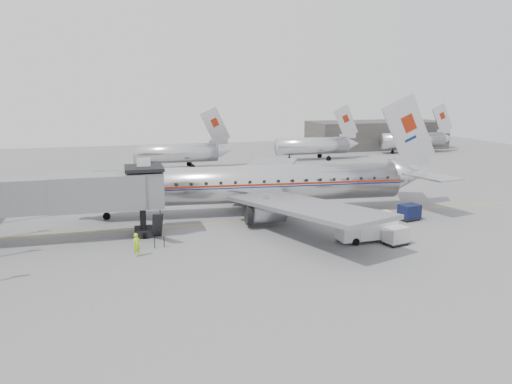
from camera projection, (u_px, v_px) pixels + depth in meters
ground at (252, 239)px, 44.81m from camera, size 160.00×160.00×0.00m
hangar at (376, 135)px, 112.50m from camera, size 30.00×12.00×6.00m
apron_line at (265, 220)px, 51.25m from camera, size 60.00×0.15×0.01m
jet_bridge at (55, 195)px, 43.10m from camera, size 21.00×6.20×7.10m
distant_aircraft_near at (177, 152)px, 83.44m from camera, size 16.39×3.20×10.26m
distant_aircraft_mid at (313, 145)px, 93.95m from camera, size 16.39×3.20×10.26m
distant_aircraft_far at (413, 140)px, 103.95m from camera, size 16.39×3.20×10.26m
airliner at (258, 184)px, 53.39m from camera, size 40.45×37.35×12.80m
service_van at (367, 227)px, 43.95m from camera, size 5.23×2.18×2.44m
baggage_cart_navy at (409, 212)px, 50.99m from camera, size 2.36×1.99×1.63m
baggage_cart_white at (396, 235)px, 42.97m from camera, size 2.31×1.95×1.58m
ramp_worker at (137, 245)px, 39.93m from camera, size 0.84×0.78×1.93m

